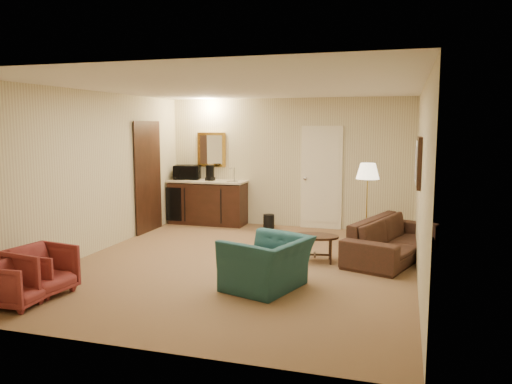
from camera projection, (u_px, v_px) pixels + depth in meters
ground at (242, 264)px, 7.45m from camera, size 6.00×6.00×0.00m
room_walls at (251, 147)px, 7.98m from camera, size 5.02×6.01×2.61m
wetbar_cabinet at (208, 202)px, 10.44m from camera, size 1.64×0.58×0.92m
sofa at (393, 232)px, 7.71m from camera, size 1.27×2.20×0.83m
teal_armchair at (267, 255)px, 6.27m from camera, size 0.93×1.16×0.88m
rose_chair_near at (41, 268)px, 6.05m from camera, size 0.70×0.73×0.66m
rose_chair_far at (17, 281)px, 5.68m from camera, size 0.56×0.59×0.58m
coffee_table at (315, 248)px, 7.56m from camera, size 0.79×0.61×0.41m
floor_lamp at (367, 206)px, 8.31m from camera, size 0.42×0.42×1.45m
waste_bin at (269, 221)px, 10.04m from camera, size 0.28×0.28×0.28m
microwave at (187, 171)px, 10.57m from camera, size 0.60×0.42×0.37m
coffee_maker at (210, 173)px, 10.37m from camera, size 0.18×0.18×0.32m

